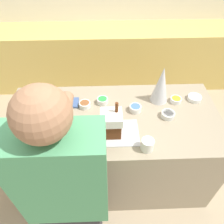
{
  "coord_description": "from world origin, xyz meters",
  "views": [
    {
      "loc": [
        -0.06,
        -1.28,
        2.21
      ],
      "look_at": [
        -0.01,
        0.0,
        0.95
      ],
      "focal_mm": 35.0,
      "sensor_mm": 36.0,
      "label": 1
    }
  ],
  "objects_px": {
    "candy_bowl_far_right": "(103,101)",
    "cookbook": "(68,103)",
    "candy_bowl_behind_tray": "(176,100)",
    "mug": "(147,145)",
    "candy_bowl_near_tray_right": "(18,108)",
    "candy_bowl_beside_tree": "(85,104)",
    "baking_tray": "(111,133)",
    "decorative_tree": "(161,85)",
    "candy_bowl_center_rear": "(135,108)",
    "candy_bowl_front_corner": "(195,98)",
    "candy_bowl_far_left": "(168,114)",
    "gingerbread_house": "(111,123)",
    "person": "(69,200)"
  },
  "relations": [
    {
      "from": "candy_bowl_far_right",
      "to": "cookbook",
      "type": "distance_m",
      "value": 0.31
    },
    {
      "from": "mug",
      "to": "candy_bowl_far_right",
      "type": "bearing_deg",
      "value": 121.92
    },
    {
      "from": "decorative_tree",
      "to": "candy_bowl_far_right",
      "type": "xyz_separation_m",
      "value": [
        -0.51,
        -0.02,
        -0.15
      ]
    },
    {
      "from": "candy_bowl_near_tray_right",
      "to": "person",
      "type": "relative_size",
      "value": 0.07
    },
    {
      "from": "gingerbread_house",
      "to": "candy_bowl_far_right",
      "type": "height_order",
      "value": "gingerbread_house"
    },
    {
      "from": "candy_bowl_near_tray_right",
      "to": "mug",
      "type": "xyz_separation_m",
      "value": [
        1.06,
        -0.45,
        0.02
      ]
    },
    {
      "from": "baking_tray",
      "to": "candy_bowl_behind_tray",
      "type": "relative_size",
      "value": 4.35
    },
    {
      "from": "candy_bowl_near_tray_right",
      "to": "candy_bowl_far_left",
      "type": "xyz_separation_m",
      "value": [
        1.28,
        -0.13,
        0.0
      ]
    },
    {
      "from": "candy_bowl_behind_tray",
      "to": "mug",
      "type": "relative_size",
      "value": 1.02
    },
    {
      "from": "candy_bowl_center_rear",
      "to": "candy_bowl_far_right",
      "type": "bearing_deg",
      "value": 158.58
    },
    {
      "from": "decorative_tree",
      "to": "candy_bowl_far_right",
      "type": "relative_size",
      "value": 3.54
    },
    {
      "from": "candy_bowl_beside_tree",
      "to": "candy_bowl_near_tray_right",
      "type": "relative_size",
      "value": 0.76
    },
    {
      "from": "candy_bowl_front_corner",
      "to": "person",
      "type": "height_order",
      "value": "person"
    },
    {
      "from": "candy_bowl_far_right",
      "to": "candy_bowl_far_left",
      "type": "height_order",
      "value": "candy_bowl_far_right"
    },
    {
      "from": "cookbook",
      "to": "candy_bowl_beside_tree",
      "type": "bearing_deg",
      "value": -15.91
    },
    {
      "from": "candy_bowl_front_corner",
      "to": "cookbook",
      "type": "distance_m",
      "value": 1.15
    },
    {
      "from": "baking_tray",
      "to": "candy_bowl_near_tray_right",
      "type": "bearing_deg",
      "value": 159.93
    },
    {
      "from": "baking_tray",
      "to": "candy_bowl_front_corner",
      "type": "xyz_separation_m",
      "value": [
        0.77,
        0.38,
        0.02
      ]
    },
    {
      "from": "candy_bowl_front_corner",
      "to": "candy_bowl_behind_tray",
      "type": "distance_m",
      "value": 0.18
    },
    {
      "from": "candy_bowl_behind_tray",
      "to": "mug",
      "type": "height_order",
      "value": "mug"
    },
    {
      "from": "candy_bowl_front_corner",
      "to": "candy_bowl_far_right",
      "type": "xyz_separation_m",
      "value": [
        -0.84,
        -0.02,
        0.01
      ]
    },
    {
      "from": "candy_bowl_front_corner",
      "to": "candy_bowl_beside_tree",
      "type": "relative_size",
      "value": 1.23
    },
    {
      "from": "candy_bowl_center_rear",
      "to": "candy_bowl_front_corner",
      "type": "bearing_deg",
      "value": 12.8
    },
    {
      "from": "candy_bowl_center_rear",
      "to": "person",
      "type": "bearing_deg",
      "value": -122.03
    },
    {
      "from": "candy_bowl_behind_tray",
      "to": "cookbook",
      "type": "distance_m",
      "value": 0.97
    },
    {
      "from": "candy_bowl_far_left",
      "to": "person",
      "type": "bearing_deg",
      "value": -137.23
    },
    {
      "from": "candy_bowl_center_rear",
      "to": "person",
      "type": "distance_m",
      "value": 0.92
    },
    {
      "from": "baking_tray",
      "to": "mug",
      "type": "xyz_separation_m",
      "value": [
        0.26,
        -0.16,
        0.04
      ]
    },
    {
      "from": "candy_bowl_far_right",
      "to": "candy_bowl_near_tray_right",
      "type": "relative_size",
      "value": 0.75
    },
    {
      "from": "candy_bowl_far_left",
      "to": "candy_bowl_far_right",
      "type": "bearing_deg",
      "value": 160.57
    },
    {
      "from": "candy_bowl_far_left",
      "to": "baking_tray",
      "type": "bearing_deg",
      "value": -160.85
    },
    {
      "from": "candy_bowl_beside_tree",
      "to": "candy_bowl_near_tray_right",
      "type": "xyz_separation_m",
      "value": [
        -0.58,
        -0.02,
        -0.0
      ]
    },
    {
      "from": "decorative_tree",
      "to": "mug",
      "type": "distance_m",
      "value": 0.58
    },
    {
      "from": "candy_bowl_near_tray_right",
      "to": "person",
      "type": "height_order",
      "value": "person"
    },
    {
      "from": "candy_bowl_behind_tray",
      "to": "candy_bowl_near_tray_right",
      "type": "bearing_deg",
      "value": -177.6
    },
    {
      "from": "decorative_tree",
      "to": "candy_bowl_far_left",
      "type": "height_order",
      "value": "decorative_tree"
    },
    {
      "from": "cookbook",
      "to": "candy_bowl_far_right",
      "type": "bearing_deg",
      "value": 0.06
    },
    {
      "from": "candy_bowl_beside_tree",
      "to": "cookbook",
      "type": "bearing_deg",
      "value": 164.09
    },
    {
      "from": "candy_bowl_behind_tray",
      "to": "cookbook",
      "type": "bearing_deg",
      "value": 179.49
    },
    {
      "from": "gingerbread_house",
      "to": "candy_bowl_far_right",
      "type": "distance_m",
      "value": 0.38
    },
    {
      "from": "gingerbread_house",
      "to": "candy_bowl_center_rear",
      "type": "height_order",
      "value": "gingerbread_house"
    },
    {
      "from": "decorative_tree",
      "to": "candy_bowl_beside_tree",
      "type": "distance_m",
      "value": 0.68
    },
    {
      "from": "candy_bowl_center_rear",
      "to": "candy_bowl_near_tray_right",
      "type": "distance_m",
      "value": 1.02
    },
    {
      "from": "candy_bowl_near_tray_right",
      "to": "cookbook",
      "type": "relative_size",
      "value": 0.71
    },
    {
      "from": "gingerbread_house",
      "to": "mug",
      "type": "bearing_deg",
      "value": -31.62
    },
    {
      "from": "candy_bowl_far_right",
      "to": "decorative_tree",
      "type": "bearing_deg",
      "value": 2.6
    },
    {
      "from": "mug",
      "to": "person",
      "type": "bearing_deg",
      "value": -144.72
    },
    {
      "from": "candy_bowl_beside_tree",
      "to": "candy_bowl_near_tray_right",
      "type": "bearing_deg",
      "value": -177.65
    },
    {
      "from": "candy_bowl_beside_tree",
      "to": "baking_tray",
      "type": "bearing_deg",
      "value": -54.88
    },
    {
      "from": "candy_bowl_behind_tray",
      "to": "candy_bowl_far_left",
      "type": "relative_size",
      "value": 0.88
    }
  ]
}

